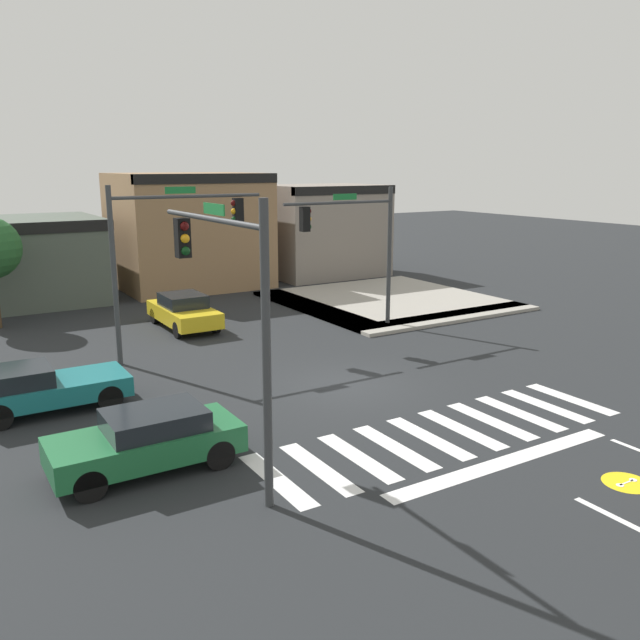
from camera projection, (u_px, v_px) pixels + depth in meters
ground_plane at (348, 385)px, 20.71m from camera, size 120.00×120.00×0.00m
crosswalk_near at (445, 433)px, 16.97m from camera, size 10.30×2.96×0.01m
bike_detector_marking at (627, 483)px, 14.33m from camera, size 1.04×1.04×0.01m
curb_corner_northeast at (384, 302)px, 32.83m from camera, size 10.00×10.60×0.15m
storefront_row at (189, 237)px, 37.09m from camera, size 24.12×7.01×6.32m
traffic_signal_southwest at (225, 287)px, 13.98m from camera, size 0.32×5.31×6.15m
traffic_signal_northwest at (170, 239)px, 22.91m from camera, size 5.55×0.32×6.10m
traffic_signal_northeast at (354, 235)px, 26.52m from camera, size 5.10×0.32×5.88m
car_green at (148, 439)px, 14.80m from camera, size 4.20×1.80×1.39m
car_yellow at (184, 311)px, 27.82m from camera, size 1.84×4.37×1.46m
car_teal at (41, 387)px, 18.32m from camera, size 4.20×1.87×1.36m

